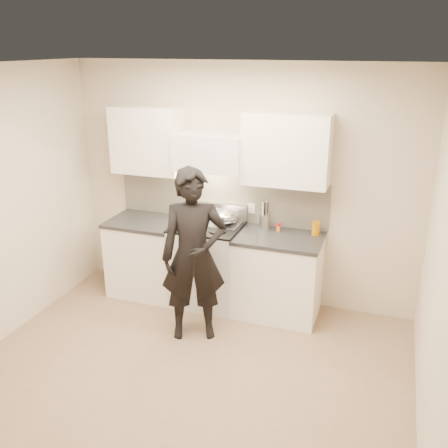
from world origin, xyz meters
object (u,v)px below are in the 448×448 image
(stove, at_px, (208,264))
(utensil_crock, at_px, (265,220))
(counter_right, at_px, (278,275))
(person, at_px, (194,256))
(wok, at_px, (225,216))

(stove, relative_size, utensil_crock, 3.05)
(stove, bearing_deg, utensil_crock, 16.19)
(stove, xyz_separation_m, counter_right, (0.83, 0.00, -0.01))
(utensil_crock, bearing_deg, person, -118.72)
(counter_right, xyz_separation_m, utensil_crock, (-0.21, 0.18, 0.56))
(stove, relative_size, wok, 2.50)
(person, bearing_deg, utensil_crock, 37.25)
(stove, distance_m, utensil_crock, 0.84)
(person, bearing_deg, counter_right, 21.31)
(wok, bearing_deg, counter_right, -8.32)
(counter_right, bearing_deg, stove, -180.00)
(wok, height_order, utensil_crock, utensil_crock)
(stove, distance_m, counter_right, 0.83)
(stove, height_order, counter_right, stove)
(wok, height_order, person, person)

